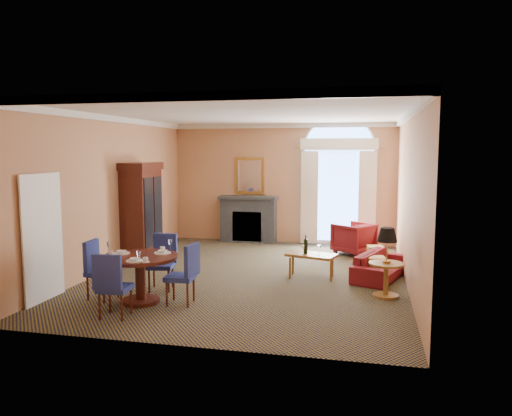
% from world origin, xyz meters
% --- Properties ---
extents(ground, '(7.50, 7.50, 0.00)m').
position_xyz_m(ground, '(0.00, 0.00, 0.00)').
color(ground, '#101033').
rests_on(ground, ground).
extents(room_envelope, '(6.04, 7.52, 3.45)m').
position_xyz_m(room_envelope, '(-0.03, 0.67, 2.51)').
color(room_envelope, tan).
rests_on(room_envelope, ground).
extents(armoire, '(0.64, 1.13, 2.22)m').
position_xyz_m(armoire, '(-2.72, 0.79, 1.07)').
color(armoire, '#37130C').
rests_on(armoire, ground).
extents(dining_table, '(1.25, 1.25, 0.98)m').
position_xyz_m(dining_table, '(-1.34, -2.17, 0.57)').
color(dining_table, '#37130C').
rests_on(dining_table, ground).
extents(dining_chair_north, '(0.51, 0.51, 0.99)m').
position_xyz_m(dining_chair_north, '(-1.32, -1.29, 0.57)').
color(dining_chair_north, navy).
rests_on(dining_chair_north, ground).
extents(dining_chair_south, '(0.47, 0.49, 0.99)m').
position_xyz_m(dining_chair_south, '(-1.40, -3.00, 0.57)').
color(dining_chair_south, navy).
rests_on(dining_chair_south, ground).
extents(dining_chair_east, '(0.49, 0.48, 0.99)m').
position_xyz_m(dining_chair_east, '(-0.58, -2.08, 0.57)').
color(dining_chair_east, navy).
rests_on(dining_chair_east, ground).
extents(dining_chair_west, '(0.53, 0.53, 0.99)m').
position_xyz_m(dining_chair_west, '(-2.14, -2.13, 0.57)').
color(dining_chair_west, navy).
rests_on(dining_chair_west, ground).
extents(sofa, '(1.20, 1.84, 0.50)m').
position_xyz_m(sofa, '(2.55, 0.34, 0.25)').
color(sofa, maroon).
rests_on(sofa, ground).
extents(armchair, '(1.15, 1.15, 0.76)m').
position_xyz_m(armchair, '(1.96, 2.54, 0.38)').
color(armchair, maroon).
rests_on(armchair, ground).
extents(coffee_table, '(1.05, 0.77, 0.84)m').
position_xyz_m(coffee_table, '(1.21, 0.07, 0.44)').
color(coffee_table, olive).
rests_on(coffee_table, ground).
extents(side_table, '(0.59, 0.59, 1.17)m').
position_xyz_m(side_table, '(2.60, -0.94, 0.74)').
color(side_table, olive).
rests_on(side_table, ground).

